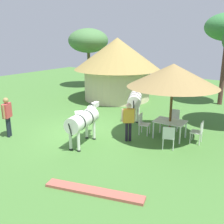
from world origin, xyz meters
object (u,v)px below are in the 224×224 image
Objects in this scene: zebra_nearest_camera at (83,120)px; patio_chair_west_end at (143,122)px; patio_chair_east_end at (199,131)px; striped_lounge_chair at (81,120)px; thatched_hut at (117,65)px; patio_chair_near_hut at (169,136)px; patio_dining_table at (170,123)px; patio_chair_near_lawn at (174,118)px; shade_umbrella at (173,75)px; standing_watcher at (7,113)px; guest_beside_umbrella at (129,119)px; acacia_tree_right_background at (88,41)px; zebra_by_umbrella at (135,100)px.

patio_chair_west_end is at bearing 46.77° from zebra_nearest_camera.
striped_lounge_chair is at bearing 93.50° from patio_chair_east_end.
patio_chair_east_end is 5.36m from striped_lounge_chair.
thatched_hut is 8.58m from patio_chair_near_hut.
patio_chair_west_end is (-1.13, -0.23, -0.13)m from patio_dining_table.
patio_chair_near_lawn is 1.00× the size of patio_chair_east_end.
shade_umbrella reaches higher than standing_watcher.
patio_dining_table is 3.56m from zebra_nearest_camera.
patio_chair_near_hut is at bearing 142.29° from patio_chair_east_end.
acacia_tree_right_background is at bearing -82.54° from guest_beside_umbrella.
standing_watcher is 1.74× the size of striped_lounge_chair.
standing_watcher reaches higher than zebra_nearest_camera.
zebra_by_umbrella reaches higher than patio_chair_west_end.
zebra_nearest_camera is (-1.37, -2.28, 0.46)m from patio_chair_west_end.
patio_chair_west_end is 2.69m from zebra_nearest_camera.
patio_chair_near_lawn is 11.93m from acacia_tree_right_background.
patio_chair_near_lawn is 0.46× the size of zebra_by_umbrella.
patio_chair_near_lawn is (-0.27, 1.12, -0.13)m from patio_dining_table.
patio_chair_west_end is 0.19× the size of acacia_tree_right_background.
patio_chair_near_hut is at bearing -43.05° from thatched_hut.
standing_watcher reaches higher than zebra_by_umbrella.
patio_chair_east_end is 0.93× the size of striped_lounge_chair.
striped_lounge_chair is at bearing -169.20° from shade_umbrella.
standing_watcher is 6.00m from zebra_by_umbrella.
thatched_hut is 6.21× the size of patio_chair_east_end.
shade_umbrella is 1.54× the size of zebra_nearest_camera.
patio_chair_west_end is 1.76m from patio_chair_near_hut.
striped_lounge_chair is at bearing 12.76° from patio_chair_near_lawn.
patio_chair_west_end is 0.39× the size of zebra_nearest_camera.
zebra_nearest_camera reaches higher than patio_chair_near_lawn.
patio_chair_east_end is at bearing 170.61° from guest_beside_umbrella.
shade_umbrella is at bearing 95.33° from standing_watcher.
shade_umbrella is 4.00× the size of patio_chair_near_lawn.
patio_chair_near_hut is 0.93× the size of striped_lounge_chair.
zebra_by_umbrella is at bearing -44.84° from thatched_hut.
guest_beside_umbrella is 1.63× the size of striped_lounge_chair.
guest_beside_umbrella is (-1.64, -0.17, 0.42)m from patio_chair_near_hut.
shade_umbrella is 2.14× the size of standing_watcher.
thatched_hut is 6.21× the size of patio_chair_west_end.
patio_chair_near_hut is 3.28m from zebra_nearest_camera.
zebra_nearest_camera is at bearing 82.84° from standing_watcher.
zebra_nearest_camera reaches higher than patio_chair_east_end.
shade_umbrella reaches higher than guest_beside_umbrella.
guest_beside_umbrella is at bearing -16.84° from patio_chair_west_end.
guest_beside_umbrella reaches higher than patio_chair_east_end.
patio_chair_near_lawn and patio_chair_west_end have the same top height.
standing_watcher reaches higher than patio_chair_west_end.
zebra_by_umbrella reaches higher than zebra_nearest_camera.
zebra_nearest_camera is (-2.23, -3.63, 0.46)m from patio_chair_near_lawn.
zebra_nearest_camera is (-3.65, -2.63, 0.46)m from patio_chair_east_end.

